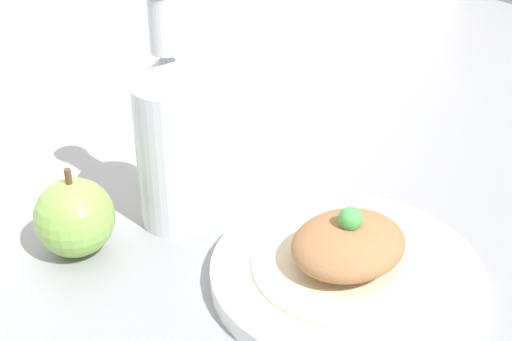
# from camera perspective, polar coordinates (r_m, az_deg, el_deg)

# --- Properties ---
(ground_plane) EXTENTS (1.80, 1.10, 0.04)m
(ground_plane) POSITION_cam_1_polar(r_m,az_deg,el_deg) (0.72, 4.71, -9.57)
(ground_plane) COLOR gray
(plate) EXTENTS (0.26, 0.26, 0.02)m
(plate) POSITION_cam_1_polar(r_m,az_deg,el_deg) (0.69, 7.23, -8.05)
(plate) COLOR white
(plate) RESTS_ON ground_plane
(plated_food) EXTENTS (0.18, 0.18, 0.07)m
(plated_food) POSITION_cam_1_polar(r_m,az_deg,el_deg) (0.67, 7.38, -6.17)
(plated_food) COLOR beige
(plated_food) RESTS_ON plate
(cider_bottle) EXTENTS (0.08, 0.08, 0.26)m
(cider_bottle) POSITION_cam_1_polar(r_m,az_deg,el_deg) (0.73, -6.77, 2.94)
(cider_bottle) COLOR silver
(cider_bottle) RESTS_ON ground_plane
(apple) EXTENTS (0.08, 0.08, 0.10)m
(apple) POSITION_cam_1_polar(r_m,az_deg,el_deg) (0.73, -14.31, -3.66)
(apple) COLOR #84B74C
(apple) RESTS_ON ground_plane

